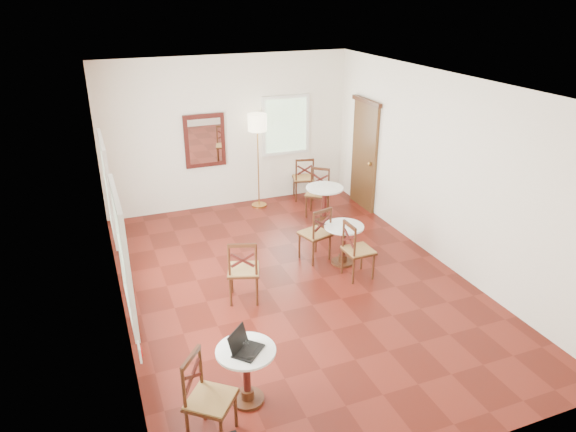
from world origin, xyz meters
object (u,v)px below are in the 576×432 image
object	(u,v)px
chair_near_b	(208,398)
navy_mug	(232,339)
cafe_table_mid	(343,240)
water_glass	(246,347)
chair_near_a	(243,270)
cafe_table_back	(324,201)
chair_mid_a	(316,234)
laptop	(244,346)
chair_back_b	(318,193)
chair_mid_b	(357,250)
floor_lamp	(257,129)
cafe_table_near	(246,369)
chair_back_a	(303,178)
mouse	(250,358)

from	to	relation	value
chair_near_b	navy_mug	bearing A→B (deg)	-0.03
cafe_table_mid	water_glass	distance (m)	3.42
chair_near_a	navy_mug	distance (m)	1.92
cafe_table_mid	navy_mug	size ratio (longest dim) A/B	6.51
chair_near_a	chair_near_b	size ratio (longest dim) A/B	1.03
cafe_table_back	chair_mid_a	xyz separation A→B (m)	(-0.74, -1.26, 0.01)
navy_mug	water_glass	bearing A→B (deg)	-63.93
laptop	chair_near_a	bearing A→B (deg)	28.76
cafe_table_mid	chair_back_b	xyz separation A→B (m)	(0.45, 1.98, 0.05)
cafe_table_back	chair_near_b	world-z (taller)	chair_near_b
cafe_table_back	chair_near_b	distance (m)	5.38
chair_mid_b	laptop	distance (m)	3.10
floor_lamp	chair_near_a	bearing A→B (deg)	-112.04
cafe_table_near	water_glass	bearing A→B (deg)	-89.92
navy_mug	water_glass	xyz separation A→B (m)	(0.10, -0.19, 0.02)
cafe_table_near	chair_mid_b	world-z (taller)	chair_mid_b
floor_lamp	cafe_table_mid	bearing A→B (deg)	-80.40
chair_mid_a	navy_mug	world-z (taller)	chair_mid_a
chair_back_a	cafe_table_back	bearing A→B (deg)	98.54
chair_near_a	laptop	distance (m)	2.06
cafe_table_back	chair_mid_b	distance (m)	2.05
chair_near_a	chair_back_a	bearing A→B (deg)	-106.76
chair_near_a	chair_mid_a	size ratio (longest dim) A/B	1.04
chair_back_b	navy_mug	world-z (taller)	chair_back_b
mouse	chair_near_b	bearing A→B (deg)	-164.40
water_glass	floor_lamp	bearing A→B (deg)	70.18
cafe_table_mid	chair_back_b	distance (m)	2.03
chair_back_a	chair_back_b	xyz separation A→B (m)	(-0.07, -0.88, -0.00)
cafe_table_mid	floor_lamp	distance (m)	3.11
cafe_table_near	mouse	xyz separation A→B (m)	(-0.00, -0.17, 0.27)
chair_back_a	chair_near_b	bearing A→B (deg)	73.29
cafe_table_near	chair_mid_b	bearing A→B (deg)	39.35
navy_mug	cafe_table_back	bearing A→B (deg)	52.92
cafe_table_near	laptop	xyz separation A→B (m)	(-0.02, -0.00, 0.31)
navy_mug	water_glass	world-z (taller)	water_glass
cafe_table_near	chair_mid_a	world-z (taller)	chair_mid_a
mouse	navy_mug	bearing A→B (deg)	102.94
cafe_table_mid	chair_mid_b	xyz separation A→B (m)	(-0.01, -0.47, 0.04)
chair_near_a	mouse	bearing A→B (deg)	93.30
cafe_table_mid	chair_mid_a	distance (m)	0.46
chair_back_a	mouse	bearing A→B (deg)	76.40
chair_near_b	floor_lamp	xyz separation A→B (m)	(2.39, 5.58, 1.14)
cafe_table_back	floor_lamp	xyz separation A→B (m)	(-0.87, 1.29, 1.16)
chair_mid_b	water_glass	xyz separation A→B (m)	(-2.37, -1.97, 0.27)
laptop	chair_mid_a	bearing A→B (deg)	8.36
chair_near_b	mouse	world-z (taller)	chair_near_b
chair_back_a	cafe_table_mid	bearing A→B (deg)	94.13
chair_back_a	navy_mug	xyz separation A→B (m)	(-3.00, -5.11, 0.25)
chair_near_b	mouse	bearing A→B (deg)	-33.20
cafe_table_back	floor_lamp	world-z (taller)	floor_lamp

